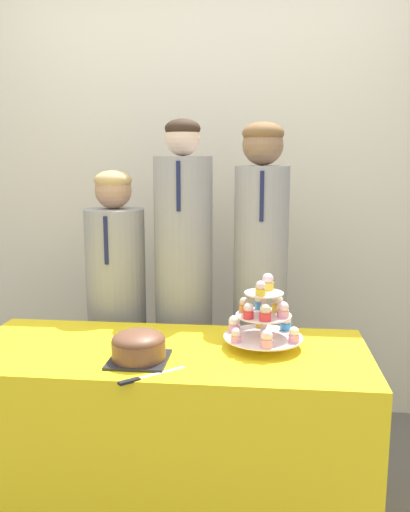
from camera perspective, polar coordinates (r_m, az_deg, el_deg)
wall_back at (r=3.11m, az=-0.50°, el=8.07°), size 9.00×0.06×2.70m
table at (r=2.28m, az=-3.93°, el=-18.58°), size 1.55×0.64×0.75m
round_cake at (r=2.00m, az=-7.01°, el=-9.35°), size 0.21×0.21×0.12m
cake_knife at (r=1.87m, az=-6.70°, el=-12.63°), size 0.20×0.18×0.01m
cupcake_stand at (r=2.11m, az=6.20°, el=-6.47°), size 0.31×0.31×0.29m
student_0 at (r=2.72m, az=-9.22°, el=-6.98°), size 0.29×0.29×1.42m
student_1 at (r=2.62m, az=-2.23°, el=-4.90°), size 0.27×0.28×1.65m
student_2 at (r=2.59m, az=5.81°, el=-4.79°), size 0.25×0.26×1.63m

